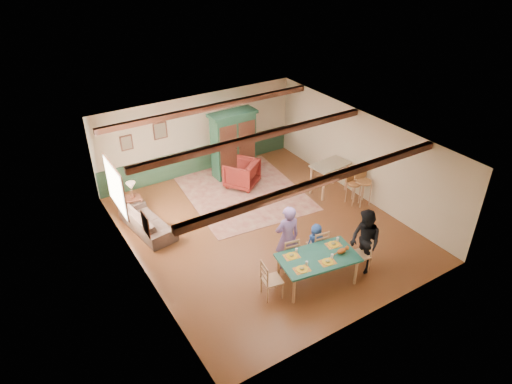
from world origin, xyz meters
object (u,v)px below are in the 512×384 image
cat (342,250)px  bar_stool_left (354,188)px  person_woman (365,241)px  armoire (233,144)px  person_man (287,238)px  person_child (316,242)px  armchair (242,173)px  sofa (147,221)px  end_table (134,205)px  dining_table (317,270)px  dining_chair_end_right (360,254)px  dining_chair_end_left (272,279)px  counter_table (329,178)px  bar_stool_right (363,186)px  table_lamp (132,190)px  dining_chair_far_right (317,244)px  dining_chair_far_left (288,252)px

cat → bar_stool_left: size_ratio=0.34×
person_woman → armoire: (-0.24, 5.95, 0.27)m
person_man → person_child: (0.80, -0.13, -0.37)m
person_woman → person_child: size_ratio=1.64×
armchair → sofa: bearing=-23.1°
armchair → end_table: size_ratio=1.81×
dining_table → end_table: size_ratio=3.41×
dining_chair_end_right → armoire: 5.97m
person_man → armoire: armoire is taller
dining_chair_end_left → bar_stool_left: size_ratio=0.90×
dining_table → armoire: bearing=80.0°
person_child → counter_table: person_child is taller
dining_chair_end_left → bar_stool_left: (4.31, 2.03, 0.06)m
dining_table → sofa: (-2.64, 4.18, -0.09)m
dining_table → person_woman: (1.25, -0.21, 0.46)m
dining_chair_end_left → end_table: 5.25m
dining_table → armchair: (0.84, 4.93, 0.06)m
dining_table → end_table: 5.85m
person_man → end_table: bearing=-51.7°
sofa → armoire: bearing=-74.7°
person_man → end_table: 4.99m
person_woman → cat: person_woman is taller
person_woman → counter_table: bearing=162.1°
bar_stool_left → person_woman: bearing=-132.5°
bar_stool_left → bar_stool_right: bar_stool_right is taller
cat → table_lamp: size_ratio=0.75×
dining_chair_end_left → end_table: dining_chair_end_left is taller
armoire → counter_table: (1.95, -2.62, -0.62)m
person_woman → bar_stool_left: bearing=151.2°
dining_chair_far_right → person_woman: size_ratio=0.58×
table_lamp → dining_chair_end_left: bearing=-73.2°
dining_table → table_lamp: bearing=117.1°
dining_chair_far_left → bar_stool_right: 3.85m
cat → counter_table: size_ratio=0.31×
armchair → sofa: (-3.48, -0.75, -0.15)m
armchair → bar_stool_left: bearing=95.3°
cat → bar_stool_left: (2.62, 2.41, -0.32)m
dining_chair_far_left → table_lamp: (-2.39, 4.42, 0.30)m
armoire → sofa: 4.07m
dining_chair_end_right → person_woman: (0.10, -0.02, 0.36)m
counter_table → person_child: bearing=-135.5°
dining_table → bar_stool_left: bearing=35.1°
person_man → person_woman: person_man is taller
person_child → counter_table: 3.41m
dining_chair_end_right → dining_chair_far_left: bearing=-114.9°
dining_chair_far_left → dining_table: bearing=119.1°
table_lamp → person_child: bearing=-54.4°
end_table → dining_table: bearing=-62.9°
person_child → bar_stool_right: bearing=-146.1°
dining_chair_far_left → armchair: (1.12, 4.14, -0.04)m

